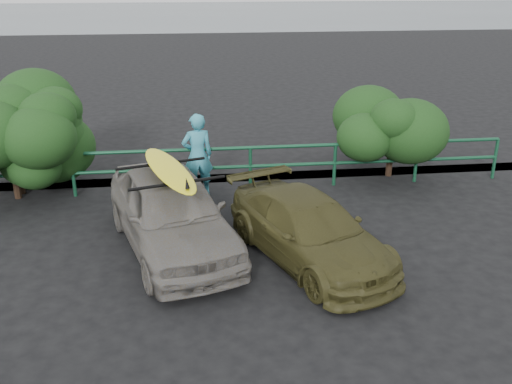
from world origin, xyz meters
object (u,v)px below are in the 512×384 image
at_px(olive_vehicle, 309,230).
at_px(surfboard, 169,169).
at_px(man, 197,155).
at_px(sedan, 171,212).
at_px(guardrail, 207,169).

relative_size(olive_vehicle, surfboard, 1.44).
xyz_separation_m(man, surfboard, (-0.54, -2.60, 0.59)).
bearing_deg(olive_vehicle, surfboard, 141.91).
distance_m(sedan, olive_vehicle, 2.50).
bearing_deg(surfboard, sedan, 0.00).
bearing_deg(guardrail, sedan, -104.64).
bearing_deg(olive_vehicle, man, 97.60).
relative_size(sedan, olive_vehicle, 1.09).
height_order(man, surfboard, man).
relative_size(man, surfboard, 0.70).
xyz_separation_m(sedan, surfboard, (0.00, 0.00, 0.82)).
distance_m(guardrail, olive_vehicle, 3.94).
xyz_separation_m(olive_vehicle, surfboard, (-2.39, 0.71, 0.98)).
bearing_deg(sedan, surfboard, 0.00).
bearing_deg(man, olive_vehicle, 108.38).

